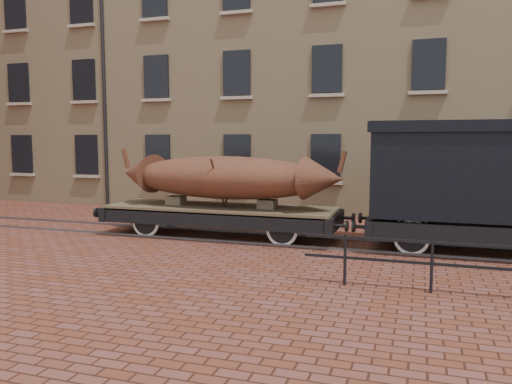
% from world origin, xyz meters
% --- Properties ---
extents(ground, '(90.00, 90.00, 0.00)m').
position_xyz_m(ground, '(0.00, 0.00, 0.00)').
color(ground, '#5E2B1C').
extents(warehouse_cream, '(40.00, 10.19, 14.00)m').
position_xyz_m(warehouse_cream, '(3.00, 9.99, 7.00)').
color(warehouse_cream, '#D6B786').
rests_on(warehouse_cream, ground).
extents(rail_track, '(30.00, 1.52, 0.06)m').
position_xyz_m(rail_track, '(0.00, 0.00, 0.03)').
color(rail_track, '#59595E').
rests_on(rail_track, ground).
extents(flatcar_wagon, '(7.63, 2.07, 1.15)m').
position_xyz_m(flatcar_wagon, '(-1.19, 0.00, 0.72)').
color(flatcar_wagon, brown).
rests_on(flatcar_wagon, ground).
extents(iron_boat, '(7.09, 2.28, 1.67)m').
position_xyz_m(iron_boat, '(-1.04, -0.00, 1.76)').
color(iron_boat, brown).
rests_on(iron_boat, flatcar_wagon).
extents(goods_van, '(6.39, 2.33, 3.30)m').
position_xyz_m(goods_van, '(5.93, 0.00, 2.07)').
color(goods_van, black).
rests_on(goods_van, ground).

